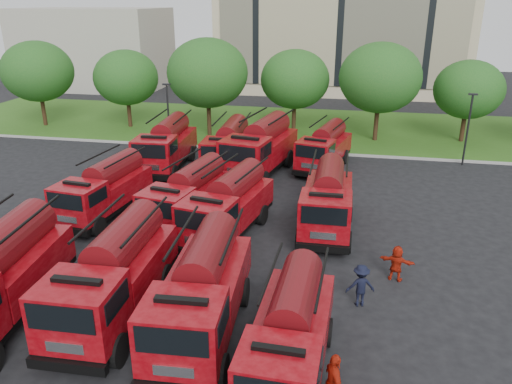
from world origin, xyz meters
TOP-DOWN VIEW (x-y plane):
  - ground at (0.00, 0.00)m, footprint 140.00×140.00m
  - lawn at (0.00, 26.00)m, footprint 70.00×16.00m
  - curb at (0.00, 17.90)m, footprint 70.00×0.30m
  - side_building at (-30.00, 44.00)m, footprint 18.00×12.00m
  - tree_0 at (-24.00, 22.00)m, footprint 6.30×6.30m
  - tree_1 at (-16.00, 23.00)m, footprint 5.71×5.71m
  - tree_2 at (-8.00, 21.50)m, footprint 6.72×6.72m
  - tree_3 at (-1.00, 24.00)m, footprint 5.88×5.88m
  - tree_4 at (6.00, 22.50)m, footprint 6.55×6.55m
  - tree_5 at (13.00, 23.50)m, footprint 5.46×5.46m
  - lamp_post_0 at (-10.00, 17.20)m, footprint 0.60×0.25m
  - lamp_post_1 at (12.00, 17.20)m, footprint 0.60×0.25m
  - fire_truck_1 at (-4.13, -4.38)m, footprint 2.89×7.46m
  - fire_truck_2 at (-0.68, -4.78)m, footprint 3.02×7.38m
  - fire_truck_3 at (2.61, -6.28)m, footprint 2.52×6.51m
  - fire_truck_4 at (-8.83, 4.10)m, footprint 3.04×6.86m
  - fire_truck_5 at (-4.07, 4.05)m, footprint 3.45×7.01m
  - fire_truck_6 at (-1.69, 3.05)m, footprint 3.60×7.23m
  - fire_truck_7 at (3.08, 4.73)m, footprint 2.61×6.97m
  - fire_truck_8 at (-8.42, 12.42)m, footprint 3.06×7.52m
  - fire_truck_9 at (-4.08, 12.94)m, footprint 2.84×7.26m
  - fire_truck_10 at (-1.83, 12.58)m, footprint 4.19×8.37m
  - fire_truck_11 at (2.29, 14.57)m, footprint 3.68×6.90m
  - firefighter_0 at (1.30, -6.72)m, footprint 0.62×0.47m
  - firefighter_1 at (-1.60, -7.46)m, footprint 0.90×0.73m
  - firefighter_3 at (4.79, -2.05)m, footprint 1.23×0.84m
  - firefighter_4 at (-5.71, -2.95)m, footprint 1.00×0.98m
  - firefighter_5 at (6.26, 0.13)m, footprint 1.57×0.95m

SIDE VIEW (x-z plane):
  - ground at x=0.00m, z-range 0.00..0.00m
  - firefighter_0 at x=1.30m, z-range -0.82..0.82m
  - firefighter_1 at x=-1.60m, z-range -0.82..0.82m
  - firefighter_3 at x=4.79m, z-range -0.86..0.86m
  - firefighter_4 at x=-5.71m, z-range -0.86..0.86m
  - firefighter_5 at x=6.26m, z-range -0.79..0.79m
  - lawn at x=0.00m, z-range 0.00..0.12m
  - curb at x=0.00m, z-range 0.00..0.14m
  - fire_truck_3 at x=2.61m, z-range 0.01..2.94m
  - fire_truck_11 at x=2.29m, z-range 0.01..3.00m
  - fire_truck_4 at x=-8.83m, z-range 0.01..3.03m
  - fire_truck_5 at x=-4.07m, z-range 0.01..3.06m
  - fire_truck_6 at x=-1.69m, z-range 0.01..3.16m
  - fire_truck_7 at x=3.08m, z-range 0.01..3.17m
  - fire_truck_9 at x=-4.08m, z-range 0.01..3.27m
  - fire_truck_2 at x=-0.68m, z-range 0.01..3.31m
  - fire_truck_8 at x=-8.42m, z-range 0.01..3.37m
  - fire_truck_1 at x=-4.13m, z-range 0.01..3.37m
  - fire_truck_10 at x=-1.83m, z-range 0.01..3.66m
  - lamp_post_0 at x=-10.00m, z-range 0.34..5.45m
  - lamp_post_1 at x=12.00m, z-range 0.34..5.45m
  - tree_5 at x=13.00m, z-range 1.01..7.69m
  - tree_1 at x=-16.00m, z-range 1.06..8.04m
  - tree_3 at x=-1.00m, z-range 1.09..8.28m
  - side_building at x=-30.00m, z-range 0.00..10.00m
  - tree_0 at x=-24.00m, z-range 1.17..8.87m
  - tree_4 at x=6.00m, z-range 1.21..9.23m
  - tree_2 at x=-8.00m, z-range 1.25..9.46m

